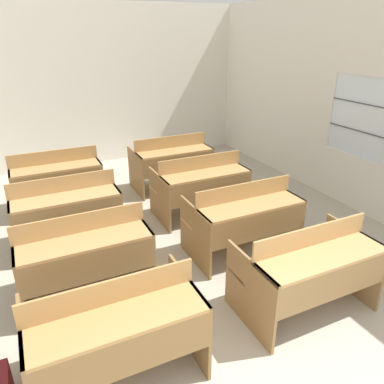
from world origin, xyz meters
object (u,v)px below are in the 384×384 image
(bench_front_right, at_px, (308,268))
(bench_second_left, at_px, (84,253))
(bench_second_right, at_px, (243,217))
(bench_third_right, at_px, (201,184))
(bench_back_right, at_px, (171,161))
(bench_back_left, at_px, (57,178))
(bench_front_left, at_px, (115,329))
(bench_third_left, at_px, (66,209))

(bench_front_right, distance_m, bench_second_left, 2.24)
(bench_second_left, height_order, bench_second_right, same)
(bench_third_right, bearing_deg, bench_back_right, 88.94)
(bench_back_right, bearing_deg, bench_second_left, -129.81)
(bench_second_left, distance_m, bench_back_left, 2.32)
(bench_front_right, relative_size, bench_third_right, 1.00)
(bench_front_left, relative_size, bench_back_left, 1.00)
(bench_front_right, distance_m, bench_back_left, 3.98)
(bench_second_left, relative_size, bench_second_right, 1.00)
(bench_front_right, relative_size, bench_second_left, 1.00)
(bench_front_right, relative_size, bench_third_left, 1.00)
(bench_front_right, height_order, bench_back_left, same)
(bench_second_left, distance_m, bench_back_right, 3.01)
(bench_front_right, bearing_deg, bench_second_right, 89.38)
(bench_back_left, xyz_separation_m, bench_back_right, (1.91, -0.01, 0.00))
(bench_third_right, height_order, bench_back_left, same)
(bench_third_left, xyz_separation_m, bench_third_right, (1.92, -0.00, 0.00))
(bench_second_right, height_order, bench_back_left, same)
(bench_back_left, distance_m, bench_back_right, 1.91)
(bench_third_left, distance_m, bench_back_right, 2.27)
(bench_second_right, relative_size, bench_third_right, 1.00)
(bench_front_left, bearing_deg, bench_front_right, -0.27)
(bench_front_left, relative_size, bench_second_left, 1.00)
(bench_front_left, xyz_separation_m, bench_front_right, (1.88, -0.01, 0.00))
(bench_second_right, xyz_separation_m, bench_back_left, (-1.89, 2.35, 0.00))
(bench_third_left, distance_m, bench_back_left, 1.19)
(bench_front_left, xyz_separation_m, bench_second_left, (-0.01, 1.18, 0.00))
(bench_third_left, distance_m, bench_third_right, 1.92)
(bench_front_left, height_order, bench_second_right, same)
(bench_second_left, height_order, bench_back_left, same)
(bench_third_left, bearing_deg, bench_back_right, 31.21)
(bench_second_right, xyz_separation_m, bench_third_right, (-0.00, 1.16, 0.00))
(bench_front_right, distance_m, bench_second_right, 1.16)
(bench_front_right, height_order, bench_second_left, same)
(bench_back_right, bearing_deg, bench_back_left, 179.64)
(bench_front_right, xyz_separation_m, bench_third_right, (0.01, 2.32, 0.00))
(bench_front_left, bearing_deg, bench_third_right, 50.75)
(bench_second_left, height_order, bench_third_left, same)
(bench_back_left, height_order, bench_back_right, same)
(bench_second_right, distance_m, bench_back_right, 2.33)
(bench_front_right, distance_m, bench_back_right, 3.50)
(bench_second_right, height_order, bench_back_right, same)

